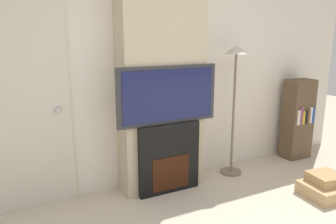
# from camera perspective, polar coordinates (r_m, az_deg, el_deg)

# --- Properties ---
(wall_back) EXTENTS (6.00, 0.06, 2.70)m
(wall_back) POSITION_cam_1_polar(r_m,az_deg,el_deg) (3.80, -2.53, 7.36)
(wall_back) COLOR silver
(wall_back) RESTS_ON ground_plane
(chimney_breast) EXTENTS (0.96, 0.34, 2.70)m
(chimney_breast) POSITION_cam_1_polar(r_m,az_deg,el_deg) (3.63, -1.22, 7.08)
(chimney_breast) COLOR #BCAD8E
(chimney_breast) RESTS_ON ground_plane
(fireplace) EXTENTS (0.72, 0.15, 0.80)m
(fireplace) POSITION_cam_1_polar(r_m,az_deg,el_deg) (3.71, 0.01, -7.99)
(fireplace) COLOR black
(fireplace) RESTS_ON ground_plane
(television) EXTENTS (1.15, 0.07, 0.63)m
(television) POSITION_cam_1_polar(r_m,az_deg,el_deg) (3.51, 0.02, 2.98)
(television) COLOR #2D2D33
(television) RESTS_ON fireplace
(floor_lamp) EXTENTS (0.29, 0.29, 1.62)m
(floor_lamp) POSITION_cam_1_polar(r_m,az_deg,el_deg) (4.07, 11.61, 5.83)
(floor_lamp) COLOR #726651
(floor_lamp) RESTS_ON ground_plane
(box_stack) EXTENTS (0.50, 0.46, 0.24)m
(box_stack) POSITION_cam_1_polar(r_m,az_deg,el_deg) (4.10, 25.75, -11.64)
(box_stack) COLOR tan
(box_stack) RESTS_ON ground_plane
(bookshelf) EXTENTS (0.39, 0.28, 1.14)m
(bookshelf) POSITION_cam_1_polar(r_m,az_deg,el_deg) (5.03, 21.62, -1.15)
(bookshelf) COLOR brown
(bookshelf) RESTS_ON ground_plane
(entry_door) EXTENTS (0.87, 0.09, 2.09)m
(entry_door) POSITION_cam_1_polar(r_m,az_deg,el_deg) (3.47, -23.75, 0.56)
(entry_door) COLOR beige
(entry_door) RESTS_ON ground_plane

